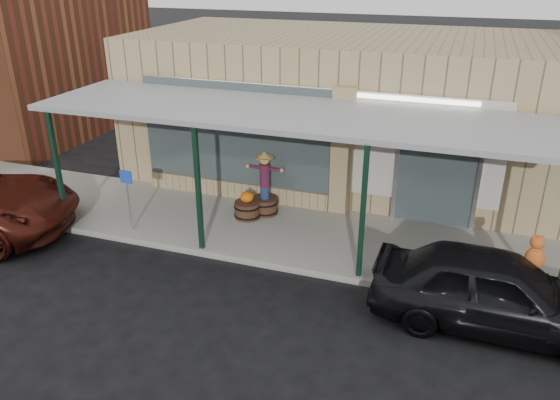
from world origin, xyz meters
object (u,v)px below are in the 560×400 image
(parked_sedan, at_px, (495,290))
(barrel_pumpkin, at_px, (247,208))
(handicap_sign, at_px, (128,192))
(barrel_scarecrow, at_px, (265,193))

(parked_sedan, bearing_deg, barrel_pumpkin, 68.03)
(barrel_pumpkin, xyz_separation_m, handicap_sign, (-2.38, -1.55, 0.72))
(barrel_scarecrow, relative_size, barrel_pumpkin, 2.02)
(barrel_scarecrow, xyz_separation_m, parked_sedan, (5.46, -2.84, 0.03))
(barrel_pumpkin, relative_size, handicap_sign, 0.54)
(barrel_pumpkin, xyz_separation_m, parked_sedan, (5.80, -2.46, 0.33))
(handicap_sign, distance_m, parked_sedan, 8.23)
(barrel_scarecrow, height_order, parked_sedan, barrel_scarecrow)
(barrel_scarecrow, distance_m, handicap_sign, 3.36)
(barrel_scarecrow, relative_size, parked_sedan, 0.38)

